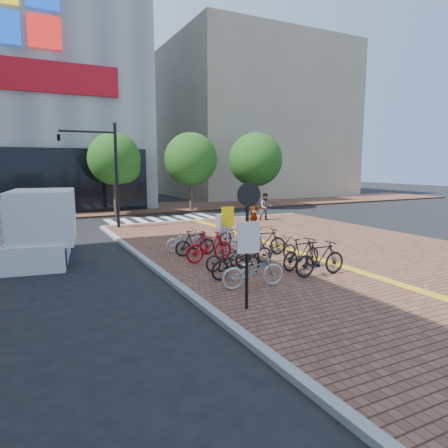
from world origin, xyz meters
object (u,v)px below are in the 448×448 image
bike_4 (195,243)px  yellow_sign (227,221)px  bike_9 (265,242)px  box_truck (39,227)px  bike_0 (253,270)px  traffic_light_pole (91,156)px  utility_box (224,228)px  pedestrian_a (254,214)px  bike_1 (236,262)px  bike_8 (277,249)px  bike_3 (209,247)px  bike_11 (237,234)px  bike_10 (249,237)px  bike_5 (185,240)px  notice_sign (248,231)px  bike_2 (228,257)px  bike_7 (302,253)px  pedestrian_b (266,207)px  bike_6 (320,258)px

bike_4 → yellow_sign: (1.48, 0.07, 0.81)m
bike_9 → box_truck: bearing=69.1°
bike_0 → traffic_light_pole: 14.14m
utility_box → yellow_sign: 2.05m
utility_box → pedestrian_a: bearing=41.7°
bike_1 → bike_8: 2.74m
bike_3 → bike_11: bike_3 is taller
bike_8 → traffic_light_pole: (-4.94, 11.03, 3.65)m
bike_1 → bike_8: bearing=-69.2°
utility_box → traffic_light_pole: size_ratio=0.23×
bike_10 → utility_box: utility_box is taller
pedestrian_a → box_truck: 11.53m
bike_5 → bike_9: 3.42m
pedestrian_a → notice_sign: notice_sign is taller
bike_2 → bike_9: 2.63m
box_truck → bike_2: bearing=-42.2°
bike_1 → bike_5: size_ratio=1.08×
bike_4 → box_truck: 6.17m
bike_7 → bike_10: bike_7 is taller
bike_9 → pedestrian_b: bearing=-27.7°
bike_6 → pedestrian_b: 13.31m
yellow_sign → utility_box: bearing=67.9°
bike_11 → bike_9: bearing=173.7°
bike_5 → bike_9: (2.53, -2.30, 0.10)m
bike_11 → pedestrian_b: size_ratio=1.06×
bike_4 → bike_10: (2.51, 0.04, 0.03)m
bike_0 → bike_6: bike_6 is taller
bike_5 → utility_box: 2.47m
bike_1 → pedestrian_a: size_ratio=1.14×
bike_7 → traffic_light_pole: (-5.05, 12.39, 3.56)m
bike_2 → pedestrian_a: bearing=-37.8°
bike_0 → yellow_sign: 5.07m
bike_3 → bike_5: 2.19m
bike_2 → box_truck: box_truck is taller
bike_2 → pedestrian_a: pedestrian_a is taller
bike_3 → bike_10: (2.45, 1.24, -0.04)m
bike_0 → bike_11: bearing=-18.3°
bike_5 → bike_8: bearing=-151.1°
bike_8 → bike_11: size_ratio=0.94×
bike_3 → bike_2: bearing=-178.7°
bike_10 → pedestrian_b: 9.34m
traffic_light_pole → pedestrian_a: bearing=-24.5°
bike_4 → bike_2: bearing=-172.8°
bike_5 → utility_box: utility_box is taller
bike_0 → box_truck: 9.11m
bike_0 → bike_7: (2.61, 1.06, 0.03)m
yellow_sign → traffic_light_pole: bearing=114.9°
yellow_sign → traffic_light_pole: (-4.04, 8.70, 2.80)m
bike_7 → notice_sign: size_ratio=0.58×
bike_0 → bike_2: 2.11m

